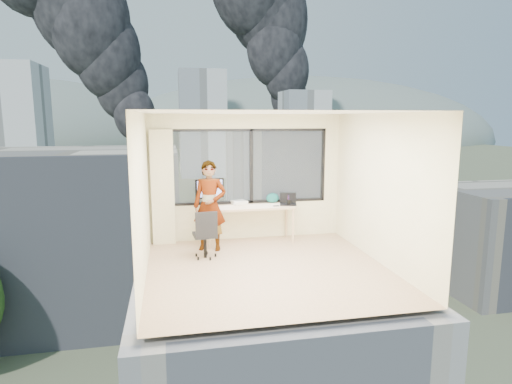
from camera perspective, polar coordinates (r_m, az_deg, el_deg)
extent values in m
cube|color=tan|center=(7.38, 1.55, -10.13)|extent=(4.00, 4.00, 0.01)
cube|color=white|center=(6.95, 1.65, 10.49)|extent=(4.00, 4.00, 0.01)
cube|color=beige|center=(5.16, 6.59, -3.86)|extent=(4.00, 0.01, 2.60)
cube|color=beige|center=(6.89, -14.84, -0.69)|extent=(0.01, 4.00, 2.60)
cube|color=beige|center=(7.74, 16.19, 0.36)|extent=(0.01, 4.00, 2.60)
cube|color=beige|center=(8.75, -12.27, 0.58)|extent=(0.45, 0.14, 2.30)
cube|color=beige|center=(8.83, -0.85, -4.25)|extent=(1.80, 0.60, 0.75)
imported|color=#2D2D33|center=(8.25, -6.15, -1.83)|extent=(0.72, 0.57, 1.73)
cube|color=white|center=(8.96, -2.25, -1.37)|extent=(0.36, 0.33, 0.07)
cube|color=black|center=(8.75, 2.68, -1.83)|extent=(0.12, 0.07, 0.01)
cylinder|color=black|center=(8.86, 4.32, -1.39)|extent=(0.09, 0.09, 0.11)
ellipsoid|color=#0D4D50|center=(9.07, 2.21, -0.80)|extent=(0.28, 0.16, 0.21)
cube|color=#515B3D|center=(127.85, -10.57, 2.10)|extent=(400.00, 400.00, 0.04)
cube|color=beige|center=(38.70, -22.16, -5.26)|extent=(16.00, 12.00, 14.00)
cube|color=white|center=(47.54, 5.41, -0.66)|extent=(14.00, 13.00, 16.00)
cube|color=beige|center=(48.34, 30.04, -5.41)|extent=(12.00, 10.00, 10.00)
cube|color=silver|center=(107.15, -29.79, 7.08)|extent=(14.00, 14.00, 28.00)
cube|color=silver|center=(127.14, -7.13, 8.93)|extent=(13.00, 13.00, 30.00)
cube|color=silver|center=(154.02, 6.31, 8.32)|extent=(15.00, 15.00, 26.00)
ellipsoid|color=slate|center=(342.58, 5.95, 6.87)|extent=(300.00, 220.00, 96.00)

